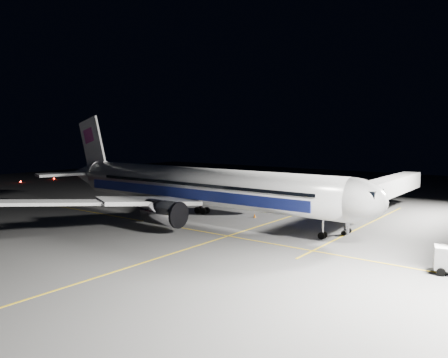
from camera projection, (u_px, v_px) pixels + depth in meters
name	position (u px, v px, depth m)	size (l,w,h in m)	color
ground	(199.00, 220.00, 67.61)	(200.00, 200.00, 0.00)	#4C4C4F
guide_line_main	(253.00, 228.00, 61.63)	(0.25, 80.00, 0.01)	gold
guide_line_cross	(172.00, 226.00, 62.84)	(70.00, 0.25, 0.01)	gold
guide_line_side	(362.00, 227.00, 62.40)	(0.25, 40.00, 0.01)	gold
airliner	(194.00, 186.00, 67.71)	(61.48, 54.22, 16.64)	silver
jet_bridge	(381.00, 189.00, 68.32)	(3.60, 34.40, 6.30)	#B2B2B7
baggage_tug	(266.00, 199.00, 83.36)	(2.29, 1.85, 1.65)	black
safety_cone_a	(201.00, 206.00, 77.97)	(0.43, 0.43, 0.64)	#D76309
safety_cone_b	(255.00, 216.00, 69.18)	(0.44, 0.44, 0.66)	#D76309
safety_cone_c	(231.00, 204.00, 81.17)	(0.35, 0.35, 0.52)	#D76309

